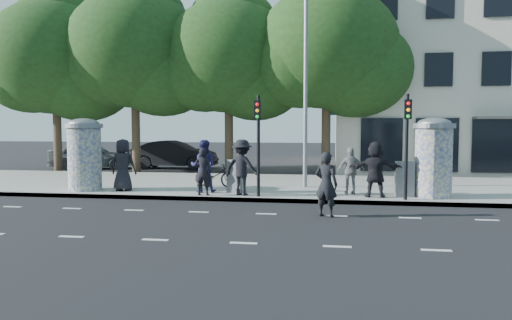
% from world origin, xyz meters
% --- Properties ---
extents(ground, '(120.00, 120.00, 0.00)m').
position_xyz_m(ground, '(0.00, 0.00, 0.00)').
color(ground, black).
rests_on(ground, ground).
extents(sidewalk, '(40.00, 8.00, 0.15)m').
position_xyz_m(sidewalk, '(0.00, 7.50, 0.07)').
color(sidewalk, gray).
rests_on(sidewalk, ground).
extents(curb, '(40.00, 0.10, 0.16)m').
position_xyz_m(curb, '(0.00, 3.55, 0.07)').
color(curb, slate).
rests_on(curb, ground).
extents(lane_dash_near, '(32.00, 0.12, 0.01)m').
position_xyz_m(lane_dash_near, '(0.00, -2.20, 0.00)').
color(lane_dash_near, silver).
rests_on(lane_dash_near, ground).
extents(lane_dash_far, '(32.00, 0.12, 0.01)m').
position_xyz_m(lane_dash_far, '(0.00, 1.40, 0.00)').
color(lane_dash_far, silver).
rests_on(lane_dash_far, ground).
extents(ad_column_left, '(1.36, 1.36, 2.65)m').
position_xyz_m(ad_column_left, '(-7.20, 4.50, 1.54)').
color(ad_column_left, beige).
rests_on(ad_column_left, sidewalk).
extents(ad_column_right, '(1.36, 1.36, 2.65)m').
position_xyz_m(ad_column_right, '(5.20, 4.70, 1.54)').
color(ad_column_right, beige).
rests_on(ad_column_right, sidewalk).
extents(traffic_pole_near, '(0.22, 0.31, 3.40)m').
position_xyz_m(traffic_pole_near, '(-0.60, 3.79, 2.23)').
color(traffic_pole_near, black).
rests_on(traffic_pole_near, sidewalk).
extents(traffic_pole_far, '(0.22, 0.31, 3.40)m').
position_xyz_m(traffic_pole_far, '(4.20, 3.79, 2.23)').
color(traffic_pole_far, black).
rests_on(traffic_pole_far, sidewalk).
extents(street_lamp, '(0.25, 0.93, 8.00)m').
position_xyz_m(street_lamp, '(0.80, 6.63, 4.79)').
color(street_lamp, slate).
rests_on(street_lamp, sidewalk).
extents(tree_far_left, '(7.20, 7.20, 9.26)m').
position_xyz_m(tree_far_left, '(-13.00, 12.50, 6.19)').
color(tree_far_left, '#38281C').
rests_on(tree_far_left, ground).
extents(tree_mid_left, '(7.20, 7.20, 9.57)m').
position_xyz_m(tree_mid_left, '(-8.50, 12.50, 6.50)').
color(tree_mid_left, '#38281C').
rests_on(tree_mid_left, ground).
extents(tree_near_left, '(6.80, 6.80, 8.97)m').
position_xyz_m(tree_near_left, '(-3.50, 12.70, 6.06)').
color(tree_near_left, '#38281C').
rests_on(tree_near_left, ground).
extents(tree_center, '(7.00, 7.00, 9.30)m').
position_xyz_m(tree_center, '(1.50, 12.30, 6.31)').
color(tree_center, '#38281C').
rests_on(tree_center, ground).
extents(building, '(20.30, 15.85, 12.00)m').
position_xyz_m(building, '(12.00, 19.99, 5.99)').
color(building, beige).
rests_on(building, ground).
extents(ped_a, '(0.94, 0.62, 1.90)m').
position_xyz_m(ped_a, '(-5.70, 4.50, 1.10)').
color(ped_a, black).
rests_on(ped_a, sidewalk).
extents(ped_b, '(0.59, 0.39, 1.62)m').
position_xyz_m(ped_b, '(-2.52, 3.85, 0.96)').
color(ped_b, black).
rests_on(ped_b, sidewalk).
extents(ped_c, '(1.03, 0.87, 1.88)m').
position_xyz_m(ped_c, '(-2.71, 4.61, 1.09)').
color(ped_c, navy).
rests_on(ped_c, sidewalk).
extents(ped_d, '(1.37, 0.99, 1.92)m').
position_xyz_m(ped_d, '(-1.20, 4.07, 1.11)').
color(ped_d, black).
rests_on(ped_d, sidewalk).
extents(ped_e, '(1.03, 0.70, 1.63)m').
position_xyz_m(ped_e, '(2.49, 4.88, 0.97)').
color(ped_e, gray).
rests_on(ped_e, sidewalk).
extents(ped_f, '(1.77, 0.71, 1.87)m').
position_xyz_m(ped_f, '(3.28, 4.31, 1.09)').
color(ped_f, black).
rests_on(ped_f, sidewalk).
extents(man_road, '(0.78, 0.66, 1.82)m').
position_xyz_m(man_road, '(1.70, 1.28, 0.91)').
color(man_road, black).
rests_on(man_road, ground).
extents(bicycle, '(1.03, 1.83, 0.91)m').
position_xyz_m(bicycle, '(-2.70, 6.25, 0.61)').
color(bicycle, black).
rests_on(bicycle, sidewalk).
extents(cabinet_left, '(0.67, 0.58, 1.18)m').
position_xyz_m(cabinet_left, '(-1.54, 4.74, 0.74)').
color(cabinet_left, slate).
rests_on(cabinet_left, sidewalk).
extents(cabinet_right, '(0.62, 0.49, 1.18)m').
position_xyz_m(cabinet_right, '(4.27, 4.61, 0.74)').
color(cabinet_right, slate).
rests_on(cabinet_right, sidewalk).
extents(car_left, '(3.05, 4.96, 1.58)m').
position_xyz_m(car_left, '(-12.20, 14.61, 0.79)').
color(car_left, slate).
rests_on(car_left, ground).
extents(car_mid, '(1.75, 4.97, 1.64)m').
position_xyz_m(car_mid, '(-7.40, 15.52, 0.82)').
color(car_mid, black).
rests_on(car_mid, ground).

